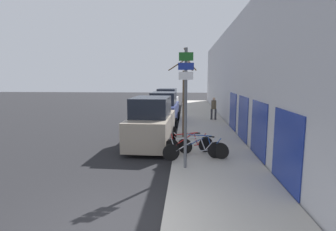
% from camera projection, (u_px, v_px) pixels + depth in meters
% --- Properties ---
extents(ground_plane, '(80.00, 80.00, 0.00)m').
position_uv_depth(ground_plane, '(162.00, 128.00, 16.54)').
color(ground_plane, black).
extents(sidewalk_curb, '(3.20, 32.00, 0.15)m').
position_uv_depth(sidewalk_curb, '(201.00, 120.00, 19.11)').
color(sidewalk_curb, '#ADA89E').
rests_on(sidewalk_curb, ground).
extents(building_facade, '(0.23, 32.00, 6.50)m').
position_uv_depth(building_facade, '(227.00, 77.00, 18.45)').
color(building_facade, '#BCBCC1').
rests_on(building_facade, ground).
extents(signpost, '(0.50, 0.12, 3.94)m').
position_uv_depth(signpost, '(186.00, 103.00, 8.48)').
color(signpost, '#595B60').
rests_on(signpost, sidewalk_curb).
extents(bicycle_0, '(2.26, 0.70, 0.86)m').
position_uv_depth(bicycle_0, '(194.00, 150.00, 9.61)').
color(bicycle_0, black).
rests_on(bicycle_0, sidewalk_curb).
extents(bicycle_1, '(1.90, 0.89, 0.85)m').
position_uv_depth(bicycle_1, '(202.00, 147.00, 10.02)').
color(bicycle_1, black).
rests_on(bicycle_1, sidewalk_curb).
extents(bicycle_2, '(1.97, 0.71, 0.84)m').
position_uv_depth(bicycle_2, '(189.00, 144.00, 10.44)').
color(bicycle_2, black).
rests_on(bicycle_2, sidewalk_curb).
extents(parked_car_0, '(2.13, 4.61, 2.27)m').
position_uv_depth(parked_car_0, '(152.00, 124.00, 12.18)').
color(parked_car_0, gray).
rests_on(parked_car_0, ground).
extents(parked_car_1, '(2.07, 4.64, 2.18)m').
position_uv_depth(parked_car_1, '(164.00, 109.00, 17.94)').
color(parked_car_1, navy).
rests_on(parked_car_1, ground).
extents(parked_car_2, '(2.08, 4.45, 2.19)m').
position_uv_depth(parked_car_2, '(167.00, 102.00, 23.64)').
color(parked_car_2, silver).
rests_on(parked_car_2, ground).
extents(pedestrian_near, '(0.42, 0.35, 1.60)m').
position_uv_depth(pedestrian_near, '(214.00, 107.00, 18.78)').
color(pedestrian_near, '#333338').
rests_on(pedestrian_near, sidewalk_curb).
extents(street_tree, '(1.38, 0.79, 4.44)m').
position_uv_depth(street_tree, '(184.00, 96.00, 13.09)').
color(street_tree, brown).
rests_on(street_tree, sidewalk_curb).
extents(traffic_light, '(0.20, 0.30, 4.50)m').
position_uv_depth(traffic_light, '(186.00, 79.00, 24.56)').
color(traffic_light, '#595B60').
rests_on(traffic_light, sidewalk_curb).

